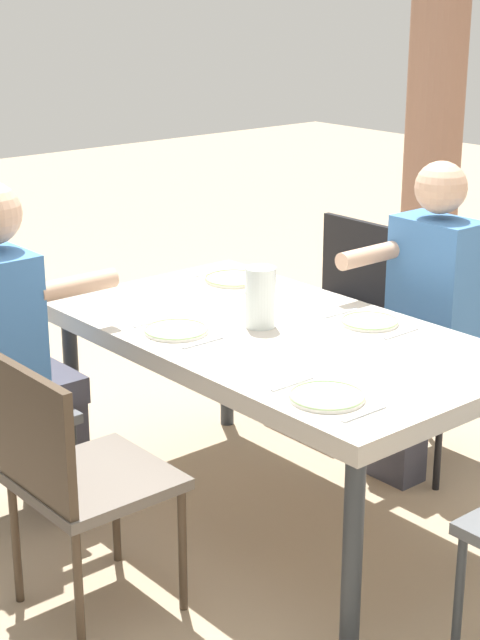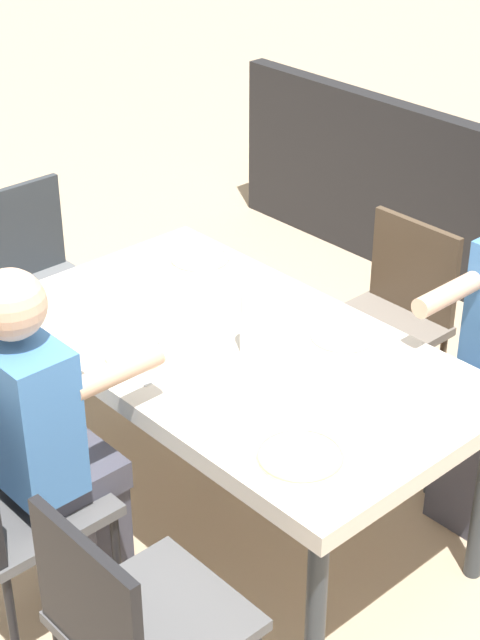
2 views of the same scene
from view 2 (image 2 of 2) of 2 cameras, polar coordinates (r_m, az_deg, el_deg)
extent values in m
plane|color=tan|center=(3.87, -0.12, -10.81)|extent=(16.00, 16.00, 0.00)
cube|color=beige|center=(3.45, -0.13, -1.88)|extent=(1.69, 0.95, 0.07)
cylinder|color=#2D3338|center=(3.04, 4.22, -16.25)|extent=(0.06, 0.06, 0.67)
cylinder|color=#2D3338|center=(3.99, -11.87, -4.08)|extent=(0.06, 0.06, 0.67)
cylinder|color=#2D3338|center=(4.36, -3.03, -0.21)|extent=(0.06, 0.06, 0.67)
cube|color=#4F4F50|center=(2.84, -4.72, -16.33)|extent=(0.44, 0.44, 0.04)
cube|color=black|center=(2.62, -8.47, -15.28)|extent=(0.42, 0.03, 0.41)
cylinder|color=black|center=(3.20, -3.94, -15.94)|extent=(0.03, 0.03, 0.46)
cylinder|color=#2D3338|center=(3.91, 10.63, -6.91)|extent=(0.03, 0.03, 0.43)
cube|color=#4F4F50|center=(3.25, -11.83, -10.12)|extent=(0.44, 0.44, 0.04)
cylinder|color=black|center=(3.36, -6.82, -13.56)|extent=(0.03, 0.03, 0.45)
cylinder|color=black|center=(3.61, -10.46, -10.35)|extent=(0.03, 0.03, 0.45)
cylinder|color=black|center=(3.23, -12.48, -16.48)|extent=(0.03, 0.03, 0.45)
cube|color=#6A6158|center=(4.13, 7.67, -0.53)|extent=(0.44, 0.44, 0.04)
cube|color=#473828|center=(4.18, 9.66, 2.83)|extent=(0.42, 0.03, 0.41)
cylinder|color=#473828|center=(4.24, 3.84, -3.16)|extent=(0.03, 0.03, 0.43)
cylinder|color=#473828|center=(4.03, 7.72, -5.32)|extent=(0.03, 0.03, 0.43)
cylinder|color=#473828|center=(4.48, 7.24, -1.35)|extent=(0.03, 0.03, 0.43)
cylinder|color=#473828|center=(4.29, 11.05, -3.29)|extent=(0.03, 0.03, 0.43)
cube|color=#5B5E61|center=(4.41, -10.55, 1.37)|extent=(0.44, 0.44, 0.04)
cube|color=#2D3338|center=(4.47, -12.20, 4.71)|extent=(0.03, 0.42, 0.43)
cylinder|color=#2D3338|center=(4.31, -10.99, -3.10)|extent=(0.03, 0.03, 0.44)
cylinder|color=#2D3338|center=(4.48, -6.91, -1.34)|extent=(0.03, 0.03, 0.44)
cylinder|color=#2D3338|center=(4.75, -9.62, 0.43)|extent=(0.03, 0.03, 0.44)
cube|color=#3F3F4C|center=(3.49, -8.09, -11.52)|extent=(0.24, 0.14, 0.46)
cube|color=#3F3F4C|center=(3.28, -9.73, -8.52)|extent=(0.28, 0.32, 0.10)
cube|color=#3F72B2|center=(3.07, -11.90, -5.08)|extent=(0.34, 0.20, 0.48)
sphere|color=tan|center=(2.88, -12.65, 0.84)|extent=(0.20, 0.20, 0.20)
cylinder|color=tan|center=(3.01, -6.84, -2.87)|extent=(0.07, 0.30, 0.07)
cube|color=#3F3F4C|center=(3.79, 12.52, -8.23)|extent=(0.24, 0.14, 0.46)
cylinder|color=tan|center=(3.46, 11.51, 1.43)|extent=(0.07, 0.30, 0.07)
cylinder|color=silver|center=(2.93, 3.37, -7.62)|extent=(0.25, 0.25, 0.01)
torus|color=#A0BE77|center=(2.92, 3.37, -7.52)|extent=(0.25, 0.25, 0.01)
cube|color=silver|center=(2.85, 5.53, -9.01)|extent=(0.02, 0.17, 0.01)
cube|color=silver|center=(3.01, 1.33, -6.39)|extent=(0.03, 0.17, 0.01)
cylinder|color=white|center=(3.48, 5.75, -0.97)|extent=(0.23, 0.23, 0.01)
torus|color=#A4C786|center=(3.48, 5.75, -0.87)|extent=(0.23, 0.23, 0.01)
cube|color=silver|center=(3.40, 7.60, -1.97)|extent=(0.04, 0.17, 0.01)
cube|color=silver|center=(3.57, 3.98, -0.10)|extent=(0.02, 0.17, 0.01)
cylinder|color=white|center=(3.38, -5.79, -2.03)|extent=(0.21, 0.21, 0.01)
torus|color=#A4C786|center=(3.37, -5.80, -1.93)|extent=(0.21, 0.21, 0.01)
cube|color=silver|center=(3.28, -4.20, -3.11)|extent=(0.02, 0.17, 0.01)
cube|color=silver|center=(3.48, -7.28, -1.10)|extent=(0.02, 0.17, 0.01)
cylinder|color=white|center=(3.98, -2.25, 3.35)|extent=(0.23, 0.23, 0.01)
torus|color=#A4C786|center=(3.97, -2.25, 3.44)|extent=(0.23, 0.23, 0.01)
cube|color=silver|center=(3.88, -0.81, 2.57)|extent=(0.02, 0.17, 0.01)
cube|color=silver|center=(4.08, -3.61, 4.00)|extent=(0.02, 0.17, 0.01)
cylinder|color=white|center=(3.34, 0.93, -0.16)|extent=(0.11, 0.11, 0.22)
cylinder|color=#EFEAC6|center=(3.36, 0.93, -0.64)|extent=(0.10, 0.10, 0.14)
camera|label=1|loc=(6.38, -0.02, 24.52)|focal=57.26mm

